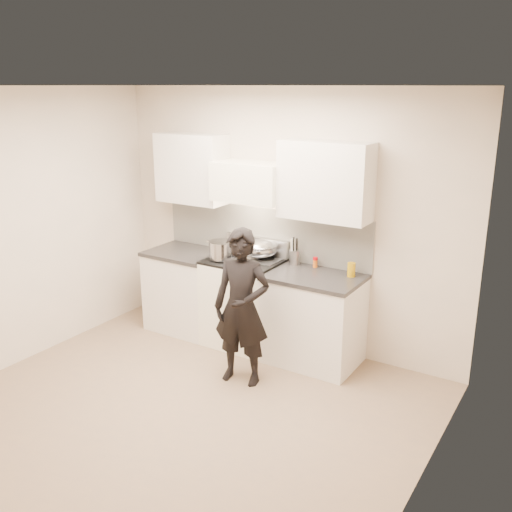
% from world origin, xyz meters
% --- Properties ---
extents(ground_plane, '(4.00, 4.00, 0.00)m').
position_xyz_m(ground_plane, '(0.00, 0.00, 0.00)').
color(ground_plane, '#856B4D').
extents(room_shell, '(4.04, 3.54, 2.70)m').
position_xyz_m(room_shell, '(-0.06, 0.37, 1.60)').
color(room_shell, beige).
rests_on(room_shell, ground).
extents(stove, '(0.76, 0.65, 0.96)m').
position_xyz_m(stove, '(-0.30, 1.42, 0.47)').
color(stove, white).
rests_on(stove, ground).
extents(counter_right, '(0.92, 0.67, 0.92)m').
position_xyz_m(counter_right, '(0.53, 1.43, 0.46)').
color(counter_right, silver).
rests_on(counter_right, ground).
extents(counter_left, '(0.82, 0.67, 0.92)m').
position_xyz_m(counter_left, '(-1.08, 1.43, 0.46)').
color(counter_left, silver).
rests_on(counter_left, ground).
extents(wok, '(0.36, 0.43, 0.29)m').
position_xyz_m(wok, '(-0.17, 1.54, 1.06)').
color(wok, '#ABACB3').
rests_on(wok, stove).
extents(stock_pot, '(0.39, 0.28, 0.18)m').
position_xyz_m(stock_pot, '(-0.50, 1.31, 1.05)').
color(stock_pot, '#ABACB3').
rests_on(stock_pot, stove).
extents(utensil_crock, '(0.11, 0.11, 0.29)m').
position_xyz_m(utensil_crock, '(0.19, 1.63, 1.01)').
color(utensil_crock, '#A9A9AB').
rests_on(utensil_crock, counter_right).
extents(spice_jar, '(0.05, 0.05, 0.11)m').
position_xyz_m(spice_jar, '(0.42, 1.66, 0.97)').
color(spice_jar, '#D36113').
rests_on(spice_jar, counter_right).
extents(oil_glass, '(0.08, 0.08, 0.14)m').
position_xyz_m(oil_glass, '(0.84, 1.58, 0.99)').
color(oil_glass, '#B88907').
rests_on(oil_glass, counter_right).
extents(person, '(0.60, 0.45, 1.48)m').
position_xyz_m(person, '(0.14, 0.71, 0.74)').
color(person, black).
rests_on(person, ground).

